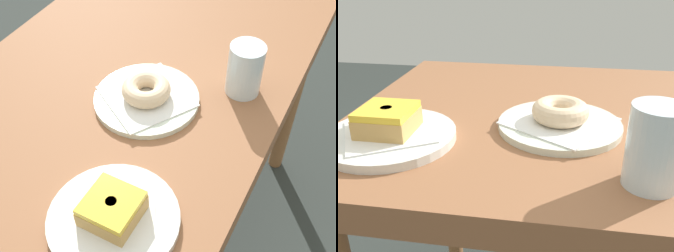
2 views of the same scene
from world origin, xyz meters
TOP-DOWN VIEW (x-y plane):
  - table at (0.00, 0.00)m, footprint 1.14×0.73m
  - plate_sugar_ring at (0.13, 0.08)m, footprint 0.23×0.23m
  - napkin_sugar_ring at (0.13, 0.08)m, footprint 0.24×0.24m
  - donut_sugar_ring at (0.13, 0.08)m, footprint 0.11×0.11m
  - plate_glazed_square at (0.43, 0.18)m, footprint 0.23×0.23m
  - napkin_glazed_square at (0.43, 0.18)m, footprint 0.20×0.20m
  - donut_glazed_square at (0.43, 0.18)m, footprint 0.09×0.09m
  - water_glass at (-0.00, 0.25)m, footprint 0.08×0.08m

SIDE VIEW (x-z plane):
  - table at x=0.00m, z-range 0.30..1.07m
  - plate_sugar_ring at x=0.13m, z-range 0.77..0.78m
  - plate_glazed_square at x=0.43m, z-range 0.77..0.79m
  - napkin_sugar_ring at x=0.13m, z-range 0.78..0.79m
  - napkin_glazed_square at x=0.43m, z-range 0.79..0.79m
  - donut_sugar_ring at x=0.13m, z-range 0.79..0.82m
  - donut_glazed_square at x=0.43m, z-range 0.79..0.83m
  - water_glass at x=0.00m, z-range 0.77..0.89m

